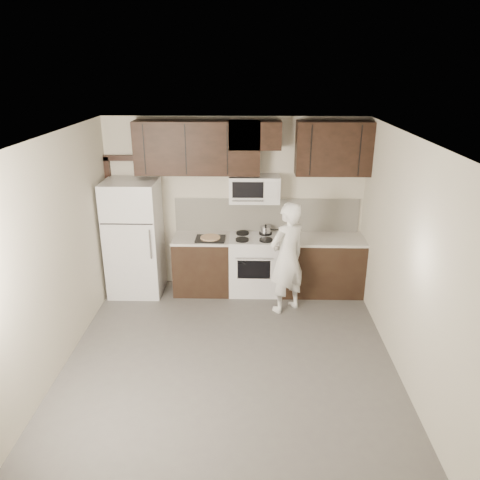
{
  "coord_description": "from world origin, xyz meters",
  "views": [
    {
      "loc": [
        0.24,
        -4.83,
        3.42
      ],
      "look_at": [
        0.11,
        0.9,
        1.26
      ],
      "focal_mm": 35.0,
      "sensor_mm": 36.0,
      "label": 1
    }
  ],
  "objects_px": {
    "stove": "(254,264)",
    "refrigerator": "(134,238)",
    "microwave": "(254,189)",
    "person": "(287,258)"
  },
  "relations": [
    {
      "from": "stove",
      "to": "microwave",
      "type": "relative_size",
      "value": 1.24
    },
    {
      "from": "stove",
      "to": "refrigerator",
      "type": "relative_size",
      "value": 0.52
    },
    {
      "from": "stove",
      "to": "person",
      "type": "xyz_separation_m",
      "value": [
        0.47,
        -0.61,
        0.36
      ]
    },
    {
      "from": "refrigerator",
      "to": "stove",
      "type": "bearing_deg",
      "value": 1.51
    },
    {
      "from": "stove",
      "to": "refrigerator",
      "type": "distance_m",
      "value": 1.9
    },
    {
      "from": "refrigerator",
      "to": "person",
      "type": "relative_size",
      "value": 1.09
    },
    {
      "from": "refrigerator",
      "to": "person",
      "type": "distance_m",
      "value": 2.39
    },
    {
      "from": "microwave",
      "to": "person",
      "type": "height_order",
      "value": "microwave"
    },
    {
      "from": "microwave",
      "to": "person",
      "type": "relative_size",
      "value": 0.46
    },
    {
      "from": "microwave",
      "to": "refrigerator",
      "type": "distance_m",
      "value": 2.0
    }
  ]
}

